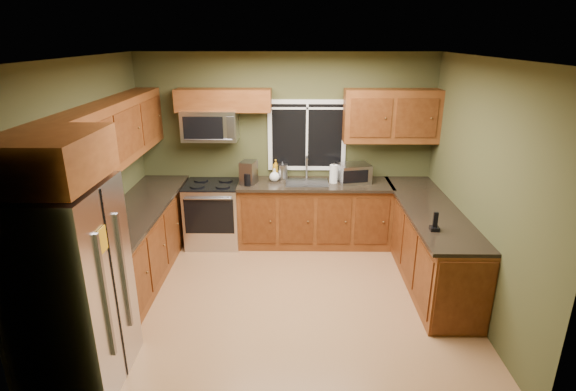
{
  "coord_description": "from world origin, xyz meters",
  "views": [
    {
      "loc": [
        0.12,
        -4.55,
        2.91
      ],
      "look_at": [
        0.05,
        0.35,
        1.15
      ],
      "focal_mm": 28.0,
      "sensor_mm": 36.0,
      "label": 1
    }
  ],
  "objects_px": {
    "soap_bottle_c": "(274,175)",
    "kettle": "(282,171)",
    "range": "(213,213)",
    "toaster_oven": "(354,173)",
    "soap_bottle_a": "(276,169)",
    "soap_bottle_b": "(335,173)",
    "coffee_maker": "(249,173)",
    "refrigerator": "(72,289)",
    "microwave": "(210,125)",
    "paper_towel_roll": "(334,174)",
    "cordless_phone": "(435,225)"
  },
  "relations": [
    {
      "from": "soap_bottle_c",
      "to": "kettle",
      "type": "bearing_deg",
      "value": 42.0
    },
    {
      "from": "range",
      "to": "toaster_oven",
      "type": "xyz_separation_m",
      "value": [
        2.02,
        0.04,
        0.6
      ]
    },
    {
      "from": "soap_bottle_a",
      "to": "soap_bottle_b",
      "type": "xyz_separation_m",
      "value": [
        0.85,
        -0.08,
        -0.03
      ]
    },
    {
      "from": "range",
      "to": "coffee_maker",
      "type": "relative_size",
      "value": 2.9
    },
    {
      "from": "refrigerator",
      "to": "soap_bottle_c",
      "type": "xyz_separation_m",
      "value": [
        1.58,
        2.85,
        0.13
      ]
    },
    {
      "from": "soap_bottle_c",
      "to": "coffee_maker",
      "type": "bearing_deg",
      "value": -160.22
    },
    {
      "from": "soap_bottle_b",
      "to": "soap_bottle_c",
      "type": "xyz_separation_m",
      "value": [
        -0.86,
        -0.07,
        -0.01
      ]
    },
    {
      "from": "soap_bottle_b",
      "to": "soap_bottle_c",
      "type": "distance_m",
      "value": 0.87
    },
    {
      "from": "microwave",
      "to": "soap_bottle_a",
      "type": "bearing_deg",
      "value": 5.98
    },
    {
      "from": "toaster_oven",
      "to": "soap_bottle_b",
      "type": "relative_size",
      "value": 2.3
    },
    {
      "from": "microwave",
      "to": "soap_bottle_a",
      "type": "xyz_separation_m",
      "value": [
        0.9,
        0.09,
        -0.65
      ]
    },
    {
      "from": "kettle",
      "to": "paper_towel_roll",
      "type": "height_order",
      "value": "paper_towel_roll"
    },
    {
      "from": "toaster_oven",
      "to": "soap_bottle_a",
      "type": "xyz_separation_m",
      "value": [
        -1.12,
        0.19,
        0.01
      ]
    },
    {
      "from": "range",
      "to": "coffee_maker",
      "type": "xyz_separation_m",
      "value": [
        0.53,
        -0.05,
        0.62
      ]
    },
    {
      "from": "paper_towel_roll",
      "to": "soap_bottle_a",
      "type": "distance_m",
      "value": 0.85
    },
    {
      "from": "cordless_phone",
      "to": "microwave",
      "type": "bearing_deg",
      "value": 146.74
    },
    {
      "from": "soap_bottle_b",
      "to": "cordless_phone",
      "type": "height_order",
      "value": "same"
    },
    {
      "from": "refrigerator",
      "to": "soap_bottle_b",
      "type": "xyz_separation_m",
      "value": [
        2.44,
        2.92,
        0.14
      ]
    },
    {
      "from": "coffee_maker",
      "to": "soap_bottle_c",
      "type": "distance_m",
      "value": 0.38
    },
    {
      "from": "range",
      "to": "coffee_maker",
      "type": "distance_m",
      "value": 0.82
    },
    {
      "from": "microwave",
      "to": "soap_bottle_b",
      "type": "height_order",
      "value": "microwave"
    },
    {
      "from": "range",
      "to": "cordless_phone",
      "type": "relative_size",
      "value": 4.5
    },
    {
      "from": "paper_towel_roll",
      "to": "range",
      "type": "bearing_deg",
      "value": -179.4
    },
    {
      "from": "kettle",
      "to": "soap_bottle_c",
      "type": "height_order",
      "value": "kettle"
    },
    {
      "from": "toaster_oven",
      "to": "paper_towel_roll",
      "type": "relative_size",
      "value": 1.68
    },
    {
      "from": "range",
      "to": "soap_bottle_c",
      "type": "distance_m",
      "value": 1.05
    },
    {
      "from": "soap_bottle_b",
      "to": "refrigerator",
      "type": "bearing_deg",
      "value": -129.84
    },
    {
      "from": "kettle",
      "to": "soap_bottle_b",
      "type": "relative_size",
      "value": 1.28
    },
    {
      "from": "toaster_oven",
      "to": "paper_towel_roll",
      "type": "distance_m",
      "value": 0.29
    },
    {
      "from": "range",
      "to": "soap_bottle_c",
      "type": "bearing_deg",
      "value": 5.13
    },
    {
      "from": "refrigerator",
      "to": "soap_bottle_c",
      "type": "height_order",
      "value": "refrigerator"
    },
    {
      "from": "soap_bottle_c",
      "to": "cordless_phone",
      "type": "bearing_deg",
      "value": -43.56
    },
    {
      "from": "kettle",
      "to": "paper_towel_roll",
      "type": "xyz_separation_m",
      "value": [
        0.72,
        -0.16,
        0.01
      ]
    },
    {
      "from": "refrigerator",
      "to": "paper_towel_roll",
      "type": "distance_m",
      "value": 3.69
    },
    {
      "from": "soap_bottle_c",
      "to": "range",
      "type": "bearing_deg",
      "value": -174.87
    },
    {
      "from": "kettle",
      "to": "soap_bottle_c",
      "type": "distance_m",
      "value": 0.15
    },
    {
      "from": "soap_bottle_c",
      "to": "cordless_phone",
      "type": "distance_m",
      "value": 2.46
    },
    {
      "from": "range",
      "to": "soap_bottle_b",
      "type": "relative_size",
      "value": 4.48
    },
    {
      "from": "refrigerator",
      "to": "toaster_oven",
      "type": "relative_size",
      "value": 3.74
    },
    {
      "from": "microwave",
      "to": "toaster_oven",
      "type": "relative_size",
      "value": 1.58
    },
    {
      "from": "microwave",
      "to": "coffee_maker",
      "type": "relative_size",
      "value": 2.35
    },
    {
      "from": "soap_bottle_b",
      "to": "coffee_maker",
      "type": "bearing_deg",
      "value": -170.58
    },
    {
      "from": "soap_bottle_b",
      "to": "soap_bottle_c",
      "type": "height_order",
      "value": "soap_bottle_b"
    },
    {
      "from": "kettle",
      "to": "cordless_phone",
      "type": "relative_size",
      "value": 1.29
    },
    {
      "from": "microwave",
      "to": "soap_bottle_c",
      "type": "bearing_deg",
      "value": -3.63
    },
    {
      "from": "toaster_oven",
      "to": "paper_towel_roll",
      "type": "height_order",
      "value": "paper_towel_roll"
    },
    {
      "from": "paper_towel_roll",
      "to": "microwave",
      "type": "bearing_deg",
      "value": 176.08
    },
    {
      "from": "kettle",
      "to": "paper_towel_roll",
      "type": "bearing_deg",
      "value": -12.65
    },
    {
      "from": "soap_bottle_c",
      "to": "toaster_oven",
      "type": "bearing_deg",
      "value": -1.93
    },
    {
      "from": "refrigerator",
      "to": "soap_bottle_a",
      "type": "bearing_deg",
      "value": 62.09
    }
  ]
}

